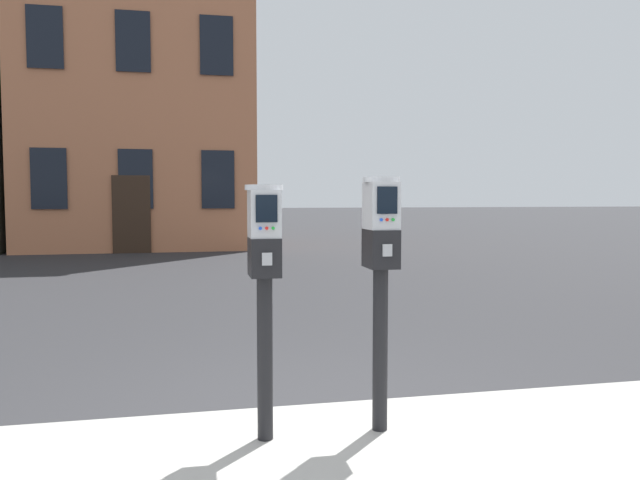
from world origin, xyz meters
name	(u,v)px	position (x,y,z in m)	size (l,w,h in m)	color
ground_plane	(313,435)	(0.00, 0.00, 0.00)	(160.00, 160.00, 0.00)	#28282B
parking_meter_near_kerb	(264,265)	(-0.36, -0.35, 1.15)	(0.22, 0.25, 1.46)	black
parking_meter_twin_adjacent	(381,257)	(0.33, -0.35, 1.18)	(0.22, 0.25, 1.51)	black
townhouse_brick_corner	(139,67)	(-1.96, 16.54, 5.46)	(6.57, 5.17, 10.92)	#B7704C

